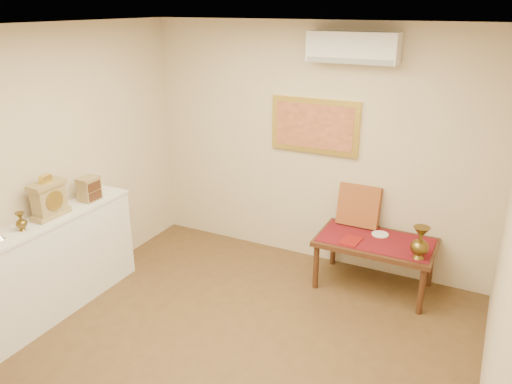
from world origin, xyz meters
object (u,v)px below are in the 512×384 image
Objects in this scene: brass_urn_tall at (420,239)px; low_table at (375,246)px; mantel_clock at (49,199)px; wooden_chest at (89,189)px; display_ledge at (48,268)px.

brass_urn_tall reaches higher than low_table.
mantel_clock is 1.68× the size of wooden_chest.
wooden_chest reaches higher than brass_urn_tall.
wooden_chest reaches higher than display_ledge.
mantel_clock is (0.01, 0.13, 0.66)m from display_ledge.
mantel_clock reaches higher than wooden_chest.
low_table is (-0.46, 0.21, -0.27)m from brass_urn_tall.
wooden_chest is (-3.10, -1.06, 0.35)m from brass_urn_tall.
display_ledge is 3.27m from low_table.
display_ledge is 4.93× the size of mantel_clock.
display_ledge is 0.68m from mantel_clock.
brass_urn_tall is 0.97× the size of mantel_clock.
low_table is at bearing 155.48° from brass_urn_tall.
wooden_chest is (0.03, 0.61, 0.61)m from display_ledge.
brass_urn_tall is at bearing 26.22° from mantel_clock.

